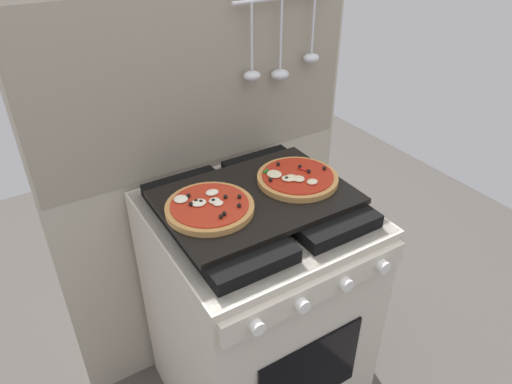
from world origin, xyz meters
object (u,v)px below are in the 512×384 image
(pizza_left, at_px, (209,206))
(stove, at_px, (256,309))
(baking_tray, at_px, (256,197))
(pizza_right, at_px, (296,177))

(pizza_left, bearing_deg, stove, -1.93)
(baking_tray, distance_m, pizza_left, 0.15)
(stove, relative_size, baking_tray, 1.67)
(stove, height_order, pizza_right, pizza_right)
(baking_tray, bearing_deg, pizza_left, 178.70)
(stove, bearing_deg, baking_tray, 90.00)
(pizza_right, bearing_deg, baking_tray, -178.57)
(pizza_right, bearing_deg, pizza_left, -179.95)
(baking_tray, distance_m, pizza_right, 0.15)
(stove, distance_m, pizza_right, 0.50)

